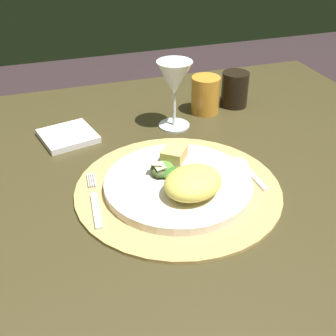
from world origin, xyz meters
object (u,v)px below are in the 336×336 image
(fork, at_px, (95,202))
(napkin, at_px, (68,136))
(dark_tumbler, at_px, (235,89))
(dining_table, at_px, (171,229))
(spoon, at_px, (244,166))
(wine_glass, at_px, (174,81))
(amber_tumbler, at_px, (205,95))
(dinner_plate, at_px, (176,184))

(fork, distance_m, napkin, 0.27)
(dark_tumbler, bearing_deg, fork, -143.50)
(dining_table, xyz_separation_m, spoon, (0.15, -0.01, 0.14))
(spoon, xyz_separation_m, napkin, (-0.32, 0.24, -0.00))
(napkin, relative_size, dark_tumbler, 1.28)
(dining_table, relative_size, fork, 7.39)
(fork, height_order, napkin, napkin)
(fork, xyz_separation_m, wine_glass, (0.24, 0.25, 0.10))
(fork, relative_size, dark_tumbler, 1.88)
(dining_table, xyz_separation_m, fork, (-0.16, -0.04, 0.14))
(dark_tumbler, bearing_deg, spoon, -111.80)
(fork, distance_m, dark_tumbler, 0.53)
(fork, distance_m, amber_tumbler, 0.45)
(dining_table, relative_size, spoon, 9.59)
(wine_glass, xyz_separation_m, amber_tumbler, (0.10, 0.05, -0.07))
(wine_glass, bearing_deg, dinner_plate, -108.12)
(dining_table, relative_size, napkin, 10.84)
(amber_tumbler, xyz_separation_m, dark_tumbler, (0.09, 0.01, -0.00))
(dinner_plate, relative_size, amber_tumbler, 3.01)
(napkin, bearing_deg, amber_tumbler, 5.61)
(dark_tumbler, bearing_deg, amber_tumbler, -171.62)
(spoon, height_order, napkin, napkin)
(dining_table, height_order, amber_tumbler, amber_tumbler)
(dining_table, height_order, spoon, spoon)
(dinner_plate, distance_m, amber_tumbler, 0.35)
(fork, xyz_separation_m, amber_tumbler, (0.34, 0.30, 0.04))
(dinner_plate, bearing_deg, fork, 179.00)
(dinner_plate, bearing_deg, napkin, 121.78)
(wine_glass, bearing_deg, napkin, 176.23)
(dinner_plate, relative_size, wine_glass, 1.74)
(dining_table, xyz_separation_m, amber_tumbler, (0.18, 0.26, 0.17))
(wine_glass, height_order, dark_tumbler, wine_glass)
(spoon, distance_m, wine_glass, 0.26)
(spoon, distance_m, amber_tumbler, 0.28)
(dinner_plate, relative_size, fork, 1.65)
(amber_tumbler, bearing_deg, spoon, -95.98)
(fork, xyz_separation_m, dark_tumbler, (0.42, 0.31, 0.04))
(napkin, distance_m, wine_glass, 0.27)
(amber_tumbler, bearing_deg, napkin, -174.39)
(dinner_plate, xyz_separation_m, amber_tumbler, (0.18, 0.30, 0.03))
(fork, bearing_deg, dark_tumbler, 36.50)
(dinner_plate, xyz_separation_m, wine_glass, (0.08, 0.25, 0.10))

